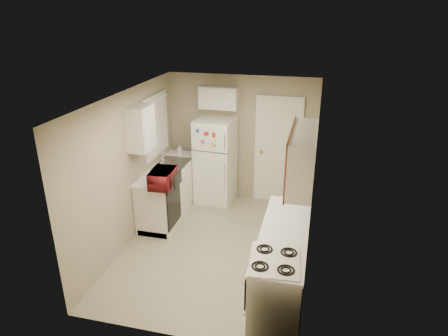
# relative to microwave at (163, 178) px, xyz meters

# --- Properties ---
(floor) EXTENTS (3.80, 3.80, 0.00)m
(floor) POSITION_rel_microwave_xyz_m (0.89, -0.11, -1.05)
(floor) COLOR #B8B193
(floor) RESTS_ON ground
(ceiling) EXTENTS (3.80, 3.80, 0.00)m
(ceiling) POSITION_rel_microwave_xyz_m (0.89, -0.11, 1.35)
(ceiling) COLOR white
(ceiling) RESTS_ON floor
(wall_left) EXTENTS (3.80, 3.80, 0.00)m
(wall_left) POSITION_rel_microwave_xyz_m (-0.51, -0.11, 0.15)
(wall_left) COLOR tan
(wall_left) RESTS_ON floor
(wall_right) EXTENTS (3.80, 3.80, 0.00)m
(wall_right) POSITION_rel_microwave_xyz_m (2.29, -0.11, 0.15)
(wall_right) COLOR tan
(wall_right) RESTS_ON floor
(wall_back) EXTENTS (2.80, 2.80, 0.00)m
(wall_back) POSITION_rel_microwave_xyz_m (0.89, 1.79, 0.15)
(wall_back) COLOR tan
(wall_back) RESTS_ON floor
(wall_front) EXTENTS (2.80, 2.80, 0.00)m
(wall_front) POSITION_rel_microwave_xyz_m (0.89, -2.01, 0.15)
(wall_front) COLOR tan
(wall_front) RESTS_ON floor
(left_counter) EXTENTS (0.60, 1.80, 0.90)m
(left_counter) POSITION_rel_microwave_xyz_m (-0.21, 0.79, -0.60)
(left_counter) COLOR silver
(left_counter) RESTS_ON floor
(dishwasher) EXTENTS (0.03, 0.58, 0.72)m
(dishwasher) POSITION_rel_microwave_xyz_m (0.08, 0.19, -0.56)
(dishwasher) COLOR black
(dishwasher) RESTS_ON floor
(sink) EXTENTS (0.54, 0.74, 0.16)m
(sink) POSITION_rel_microwave_xyz_m (-0.21, 0.94, -0.19)
(sink) COLOR gray
(sink) RESTS_ON left_counter
(microwave) EXTENTS (0.52, 0.31, 0.34)m
(microwave) POSITION_rel_microwave_xyz_m (0.00, 0.00, 0.00)
(microwave) COLOR maroon
(microwave) RESTS_ON left_counter
(soap_bottle) EXTENTS (0.10, 0.10, 0.19)m
(soap_bottle) POSITION_rel_microwave_xyz_m (-0.26, 1.50, -0.05)
(soap_bottle) COLOR white
(soap_bottle) RESTS_ON left_counter
(window_blinds) EXTENTS (0.10, 0.98, 1.08)m
(window_blinds) POSITION_rel_microwave_xyz_m (-0.47, 0.94, 0.55)
(window_blinds) COLOR silver
(window_blinds) RESTS_ON wall_left
(upper_cabinet_left) EXTENTS (0.30, 0.45, 0.70)m
(upper_cabinet_left) POSITION_rel_microwave_xyz_m (-0.36, 0.11, 0.75)
(upper_cabinet_left) COLOR silver
(upper_cabinet_left) RESTS_ON wall_left
(refrigerator) EXTENTS (0.73, 0.71, 1.64)m
(refrigerator) POSITION_rel_microwave_xyz_m (0.47, 1.44, -0.23)
(refrigerator) COLOR white
(refrigerator) RESTS_ON floor
(cabinet_over_fridge) EXTENTS (0.70, 0.30, 0.40)m
(cabinet_over_fridge) POSITION_rel_microwave_xyz_m (0.49, 1.64, 0.95)
(cabinet_over_fridge) COLOR silver
(cabinet_over_fridge) RESTS_ON wall_back
(interior_door) EXTENTS (0.86, 0.06, 2.08)m
(interior_door) POSITION_rel_microwave_xyz_m (1.59, 1.75, -0.03)
(interior_door) COLOR white
(interior_door) RESTS_ON floor
(right_counter) EXTENTS (0.60, 2.00, 0.90)m
(right_counter) POSITION_rel_microwave_xyz_m (1.99, -0.91, -0.60)
(right_counter) COLOR silver
(right_counter) RESTS_ON floor
(stove) EXTENTS (0.61, 0.73, 0.84)m
(stove) POSITION_rel_microwave_xyz_m (1.95, -1.55, -0.63)
(stove) COLOR white
(stove) RESTS_ON floor
(upper_cabinet_right) EXTENTS (0.30, 1.20, 0.70)m
(upper_cabinet_right) POSITION_rel_microwave_xyz_m (2.14, -0.61, 0.75)
(upper_cabinet_right) COLOR silver
(upper_cabinet_right) RESTS_ON wall_right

